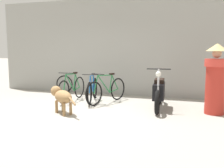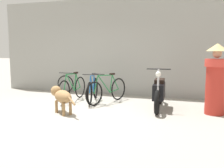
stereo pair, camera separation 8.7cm
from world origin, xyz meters
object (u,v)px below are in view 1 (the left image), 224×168
(bicycle_0, at_px, (72,89))
(stray_dog, at_px, (62,96))
(bicycle_2, at_px, (107,90))
(person_in_robes, at_px, (216,78))
(spare_tire_left, at_px, (64,84))
(motorcycle, at_px, (159,92))
(bicycle_1, at_px, (92,90))

(bicycle_0, relative_size, stray_dog, 1.65)
(bicycle_2, height_order, stray_dog, bicycle_2)
(stray_dog, distance_m, person_in_robes, 3.71)
(person_in_robes, distance_m, spare_tire_left, 5.25)
(bicycle_0, height_order, stray_dog, bicycle_0)
(spare_tire_left, bearing_deg, bicycle_0, -52.84)
(motorcycle, bearing_deg, bicycle_2, -106.42)
(bicycle_0, relative_size, bicycle_2, 1.02)
(bicycle_1, height_order, spare_tire_left, bicycle_1)
(bicycle_2, bearing_deg, spare_tire_left, -101.22)
(motorcycle, relative_size, spare_tire_left, 3.09)
(motorcycle, distance_m, person_in_robes, 1.42)
(bicycle_1, relative_size, person_in_robes, 0.96)
(bicycle_0, height_order, person_in_robes, person_in_robes)
(bicycle_0, xyz_separation_m, spare_tire_left, (-0.96, 1.26, -0.06))
(stray_dog, bearing_deg, bicycle_1, -59.33)
(bicycle_1, distance_m, spare_tire_left, 1.95)
(bicycle_2, bearing_deg, stray_dog, -1.93)
(bicycle_0, height_order, bicycle_1, bicycle_0)
(bicycle_0, height_order, bicycle_2, bicycle_0)
(bicycle_1, height_order, stray_dog, bicycle_1)
(stray_dog, bearing_deg, spare_tire_left, -27.10)
(bicycle_0, height_order, spare_tire_left, bicycle_0)
(bicycle_2, height_order, person_in_robes, person_in_robes)
(bicycle_1, bearing_deg, stray_dog, -18.08)
(person_in_robes, bearing_deg, motorcycle, -27.26)
(bicycle_2, distance_m, spare_tire_left, 2.39)
(bicycle_2, distance_m, motorcycle, 1.58)
(bicycle_2, relative_size, motorcycle, 0.88)
(person_in_robes, relative_size, spare_tire_left, 2.75)
(spare_tire_left, bearing_deg, bicycle_1, -36.24)
(bicycle_2, distance_m, person_in_robes, 2.97)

